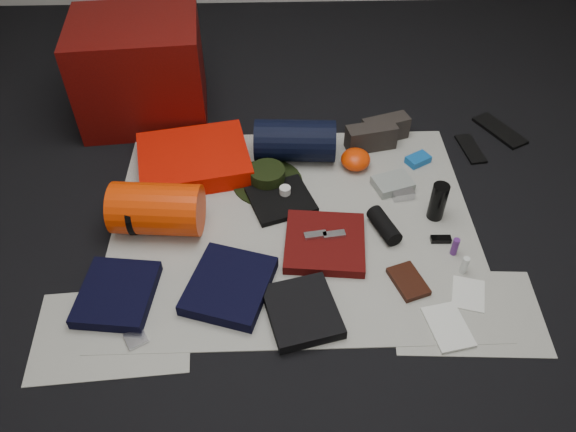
{
  "coord_description": "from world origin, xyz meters",
  "views": [
    {
      "loc": [
        -0.08,
        -1.74,
        1.8
      ],
      "look_at": [
        -0.03,
        -0.06,
        0.1
      ],
      "focal_mm": 35.0,
      "sensor_mm": 36.0,
      "label": 1
    }
  ],
  "objects_px": {
    "red_cabinet": "(141,70)",
    "paperback_book": "(408,281)",
    "sleeping_pad": "(194,160)",
    "stuff_sack": "(157,209)",
    "water_bottle": "(438,201)",
    "navy_duffel": "(295,141)",
    "compact_camera": "(403,194)"
  },
  "relations": [
    {
      "from": "red_cabinet",
      "to": "paperback_book",
      "type": "xyz_separation_m",
      "value": [
        1.21,
        -1.23,
        -0.25
      ]
    },
    {
      "from": "sleeping_pad",
      "to": "stuff_sack",
      "type": "bearing_deg",
      "value": -105.8
    },
    {
      "from": "water_bottle",
      "to": "paperback_book",
      "type": "bearing_deg",
      "value": -116.64
    },
    {
      "from": "red_cabinet",
      "to": "water_bottle",
      "type": "height_order",
      "value": "red_cabinet"
    },
    {
      "from": "water_bottle",
      "to": "stuff_sack",
      "type": "bearing_deg",
      "value": -178.61
    },
    {
      "from": "navy_duffel",
      "to": "compact_camera",
      "type": "distance_m",
      "value": 0.59
    },
    {
      "from": "red_cabinet",
      "to": "water_bottle",
      "type": "bearing_deg",
      "value": -36.63
    },
    {
      "from": "red_cabinet",
      "to": "paperback_book",
      "type": "height_order",
      "value": "red_cabinet"
    },
    {
      "from": "navy_duffel",
      "to": "water_bottle",
      "type": "relative_size",
      "value": 2.15
    },
    {
      "from": "sleeping_pad",
      "to": "paperback_book",
      "type": "xyz_separation_m",
      "value": [
        0.92,
        -0.75,
        -0.04
      ]
    },
    {
      "from": "paperback_book",
      "to": "sleeping_pad",
      "type": "bearing_deg",
      "value": 121.6
    },
    {
      "from": "sleeping_pad",
      "to": "compact_camera",
      "type": "relative_size",
      "value": 5.24
    },
    {
      "from": "navy_duffel",
      "to": "paperback_book",
      "type": "height_order",
      "value": "navy_duffel"
    },
    {
      "from": "red_cabinet",
      "to": "paperback_book",
      "type": "distance_m",
      "value": 1.75
    },
    {
      "from": "sleeping_pad",
      "to": "compact_camera",
      "type": "height_order",
      "value": "sleeping_pad"
    },
    {
      "from": "red_cabinet",
      "to": "navy_duffel",
      "type": "relative_size",
      "value": 1.62
    },
    {
      "from": "navy_duffel",
      "to": "sleeping_pad",
      "type": "bearing_deg",
      "value": -169.61
    },
    {
      "from": "red_cabinet",
      "to": "compact_camera",
      "type": "xyz_separation_m",
      "value": [
        1.28,
        -0.73,
        -0.24
      ]
    },
    {
      "from": "paperback_book",
      "to": "compact_camera",
      "type": "bearing_deg",
      "value": 63.52
    },
    {
      "from": "stuff_sack",
      "to": "compact_camera",
      "type": "distance_m",
      "value": 1.12
    },
    {
      "from": "compact_camera",
      "to": "sleeping_pad",
      "type": "bearing_deg",
      "value": 154.81
    },
    {
      "from": "red_cabinet",
      "to": "sleeping_pad",
      "type": "height_order",
      "value": "red_cabinet"
    },
    {
      "from": "navy_duffel",
      "to": "water_bottle",
      "type": "bearing_deg",
      "value": -32.47
    },
    {
      "from": "compact_camera",
      "to": "paperback_book",
      "type": "distance_m",
      "value": 0.51
    },
    {
      "from": "navy_duffel",
      "to": "paperback_book",
      "type": "relative_size",
      "value": 2.28
    },
    {
      "from": "sleeping_pad",
      "to": "compact_camera",
      "type": "xyz_separation_m",
      "value": [
        0.99,
        -0.25,
        -0.03
      ]
    },
    {
      "from": "stuff_sack",
      "to": "navy_duffel",
      "type": "xyz_separation_m",
      "value": [
        0.61,
        0.47,
        -0.01
      ]
    },
    {
      "from": "red_cabinet",
      "to": "compact_camera",
      "type": "height_order",
      "value": "red_cabinet"
    },
    {
      "from": "stuff_sack",
      "to": "red_cabinet",
      "type": "bearing_deg",
      "value": 101.38
    },
    {
      "from": "water_bottle",
      "to": "paperback_book",
      "type": "xyz_separation_m",
      "value": [
        -0.19,
        -0.38,
        -0.08
      ]
    },
    {
      "from": "water_bottle",
      "to": "red_cabinet",
      "type": "bearing_deg",
      "value": 148.55
    },
    {
      "from": "stuff_sack",
      "to": "water_bottle",
      "type": "relative_size",
      "value": 2.09
    }
  ]
}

